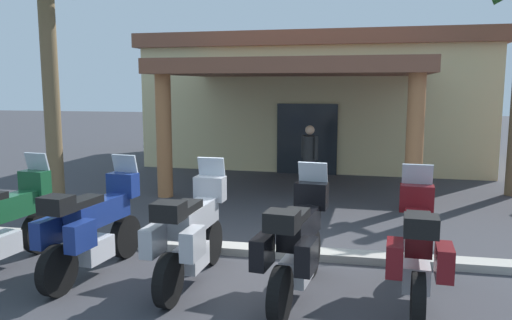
# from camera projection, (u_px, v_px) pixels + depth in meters

# --- Properties ---
(ground_plane) EXTENTS (80.00, 80.00, 0.00)m
(ground_plane) POSITION_uv_depth(u_px,v_px,m) (249.00, 263.00, 7.69)
(ground_plane) COLOR #38383D
(motel_building) EXTENTS (11.32, 10.99, 4.25)m
(motel_building) POSITION_uv_depth(u_px,v_px,m) (319.00, 99.00, 17.91)
(motel_building) COLOR beige
(motel_building) RESTS_ON ground_plane
(motorcycle_blue) EXTENTS (0.77, 2.21, 1.61)m
(motorcycle_blue) POSITION_uv_depth(u_px,v_px,m) (93.00, 227.00, 7.13)
(motorcycle_blue) COLOR black
(motorcycle_blue) RESTS_ON ground_plane
(motorcycle_silver) EXTENTS (0.72, 2.21, 1.61)m
(motorcycle_silver) POSITION_uv_depth(u_px,v_px,m) (191.00, 233.00, 6.82)
(motorcycle_silver) COLOR black
(motorcycle_silver) RESTS_ON ground_plane
(motorcycle_black) EXTENTS (0.78, 2.21, 1.61)m
(motorcycle_black) POSITION_uv_depth(u_px,v_px,m) (297.00, 244.00, 6.37)
(motorcycle_black) COLOR black
(motorcycle_black) RESTS_ON ground_plane
(motorcycle_maroon) EXTENTS (0.73, 2.21, 1.61)m
(motorcycle_maroon) POSITION_uv_depth(u_px,v_px,m) (417.00, 249.00, 6.18)
(motorcycle_maroon) COLOR black
(motorcycle_maroon) RESTS_ON ground_plane
(pedestrian) EXTENTS (0.43, 0.37, 1.69)m
(pedestrian) POSITION_uv_depth(u_px,v_px,m) (309.00, 155.00, 12.43)
(pedestrian) COLOR #3F334C
(pedestrian) RESTS_ON ground_plane
(palm_tree_roadside) EXTENTS (2.40, 2.43, 5.58)m
(palm_tree_roadside) POSITION_uv_depth(u_px,v_px,m) (46.00, 2.00, 9.85)
(palm_tree_roadside) COLOR brown
(palm_tree_roadside) RESTS_ON ground_plane
(curb_strip) EXTENTS (9.22, 0.36, 0.12)m
(curb_strip) POSITION_uv_depth(u_px,v_px,m) (219.00, 248.00, 8.24)
(curb_strip) COLOR #ADA89E
(curb_strip) RESTS_ON ground_plane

